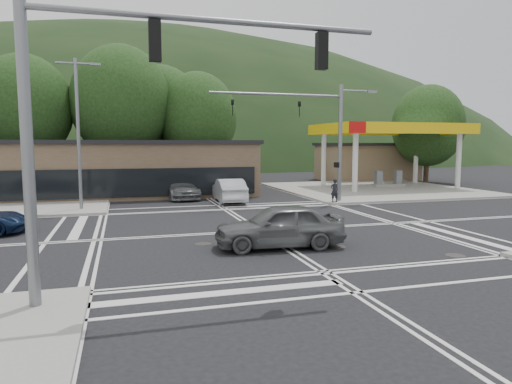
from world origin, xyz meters
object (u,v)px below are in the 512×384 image
object	(u,v)px
car_grey_center	(279,226)
car_queue_a	(229,190)
car_queue_b	(236,180)
pedestrian	(334,191)
car_northbound	(180,188)

from	to	relation	value
car_grey_center	car_queue_a	world-z (taller)	car_grey_center
car_queue_b	pedestrian	distance (m)	12.44
car_queue_a	car_queue_b	size ratio (longest dim) A/B	1.06
car_queue_b	car_northbound	distance (m)	7.93
car_queue_a	car_northbound	size ratio (longest dim) A/B	0.92
car_grey_center	car_queue_a	bearing A→B (deg)	-179.88
car_northbound	pedestrian	xyz separation A→B (m)	(9.47, -6.24, 0.15)
car_grey_center	pedestrian	distance (m)	13.39
car_grey_center	car_queue_b	xyz separation A→B (m)	(3.88, 22.76, -0.06)
car_grey_center	car_queue_b	world-z (taller)	car_grey_center
car_northbound	pedestrian	distance (m)	11.34
car_grey_center	car_northbound	distance (m)	17.26
car_grey_center	car_northbound	bearing A→B (deg)	-169.09
car_queue_b	car_northbound	xyz separation A→B (m)	(-5.62, -5.59, -0.02)
car_queue_b	car_northbound	bearing A→B (deg)	47.85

